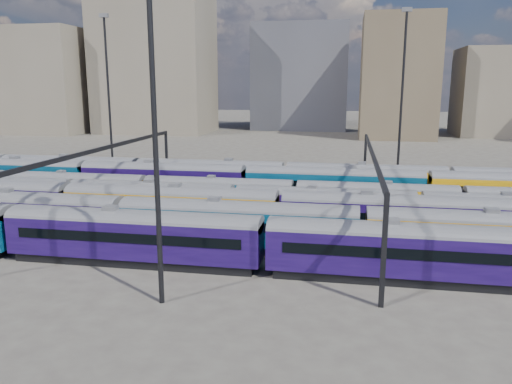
% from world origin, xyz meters
% --- Properties ---
extents(ground, '(500.00, 500.00, 0.00)m').
position_xyz_m(ground, '(0.00, 0.00, 0.00)').
color(ground, '#443E39').
rests_on(ground, ground).
extents(rake_0, '(156.10, 3.26, 5.50)m').
position_xyz_m(rake_0, '(12.33, -15.00, 2.89)').
color(rake_0, black).
rests_on(rake_0, ground).
extents(rake_1, '(110.71, 3.24, 5.47)m').
position_xyz_m(rake_1, '(20.06, -10.00, 2.87)').
color(rake_1, black).
rests_on(rake_1, ground).
extents(rake_2, '(158.67, 3.31, 5.59)m').
position_xyz_m(rake_2, '(-10.35, -5.00, 2.94)').
color(rake_2, black).
rests_on(rake_2, ground).
extents(rake_3, '(117.49, 2.87, 4.82)m').
position_xyz_m(rake_3, '(-4.71, 0.00, 2.53)').
color(rake_3, black).
rests_on(rake_3, ground).
extents(rake_4, '(111.94, 2.73, 4.58)m').
position_xyz_m(rake_4, '(-17.29, 5.00, 2.41)').
color(rake_4, black).
rests_on(rake_4, ground).
extents(rake_5, '(112.91, 3.30, 5.58)m').
position_xyz_m(rake_5, '(5.86, 10.00, 2.93)').
color(rake_5, black).
rests_on(rake_5, ground).
extents(rake_6, '(150.94, 3.15, 5.31)m').
position_xyz_m(rake_6, '(9.90, 15.00, 2.79)').
color(rake_6, black).
rests_on(rake_6, ground).
extents(gantry_1, '(0.35, 40.35, 8.03)m').
position_xyz_m(gantry_1, '(-20.00, 0.00, 6.79)').
color(gantry_1, black).
rests_on(gantry_1, ground).
extents(gantry_2, '(0.35, 40.35, 8.03)m').
position_xyz_m(gantry_2, '(10.00, 0.00, 6.79)').
color(gantry_2, black).
rests_on(gantry_2, ground).
extents(mast_1, '(1.40, 0.50, 25.60)m').
position_xyz_m(mast_1, '(-30.00, 22.00, 13.97)').
color(mast_1, black).
rests_on(mast_1, ground).
extents(mast_2, '(1.40, 0.50, 25.60)m').
position_xyz_m(mast_2, '(-5.00, -22.00, 13.97)').
color(mast_2, black).
rests_on(mast_2, ground).
extents(mast_3, '(1.40, 0.50, 25.60)m').
position_xyz_m(mast_3, '(15.00, 24.00, 13.97)').
color(mast_3, black).
rests_on(mast_3, ground).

